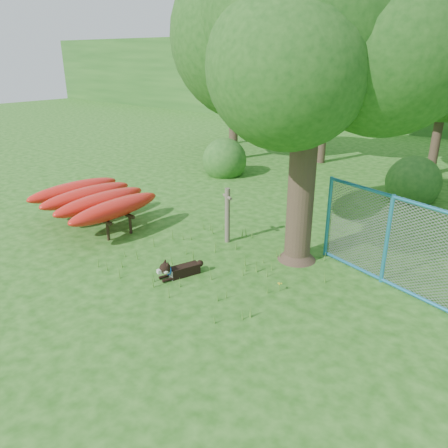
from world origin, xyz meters
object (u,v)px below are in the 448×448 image
Objects in this scene: kayak_rack at (94,199)px; fence_section at (387,240)px; oak_tree at (311,28)px; husky_dog at (178,270)px.

fence_section is (7.70, 1.92, 0.21)m from kayak_rack.
oak_tree is 2.32× the size of fence_section.
fence_section reaches higher than kayak_rack.
oak_tree is at bearing -158.97° from fence_section.
husky_dog is 0.31× the size of fence_section.
fence_section is (2.03, 0.17, -4.12)m from oak_tree.
fence_section is at bearing 4.76° from oak_tree.
oak_tree is at bearing 23.44° from kayak_rack.
oak_tree reaches higher than fence_section.
kayak_rack is (-5.67, -1.75, -4.33)m from oak_tree.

